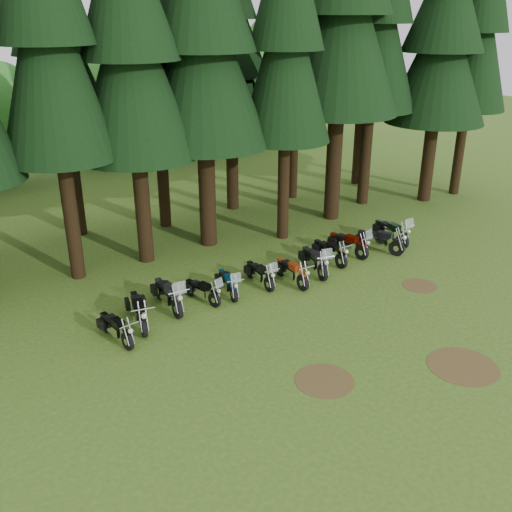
# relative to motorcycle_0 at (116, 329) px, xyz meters

# --- Properties ---
(ground) EXTENTS (120.00, 120.00, 0.00)m
(ground) POSITION_rel_motorcycle_0_xyz_m (7.07, -3.83, -0.44)
(ground) COLOR #365A17
(ground) RESTS_ON ground
(pine_front_3) EXTENTS (4.32, 4.32, 17.57)m
(pine_front_3) POSITION_rel_motorcycle_0_xyz_m (0.79, 5.68, 10.08)
(pine_front_3) COLOR black
(pine_front_3) RESTS_ON ground
(pine_front_4) EXTENTS (4.95, 4.95, 16.33)m
(pine_front_4) POSITION_rel_motorcycle_0_xyz_m (3.87, 5.58, 9.34)
(pine_front_4) COLOR black
(pine_front_4) RESTS_ON ground
(pine_front_5) EXTENTS (5.81, 5.81, 16.72)m
(pine_front_5) POSITION_rel_motorcycle_0_xyz_m (7.14, 5.62, 9.57)
(pine_front_5) COLOR black
(pine_front_5) RESTS_ON ground
(pine_front_6) EXTENTS (4.15, 4.15, 16.75)m
(pine_front_6) POSITION_rel_motorcycle_0_xyz_m (10.51, 4.20, 9.59)
(pine_front_6) COLOR black
(pine_front_6) RESTS_ON ground
(pine_front_9) EXTENTS (5.44, 5.44, 15.89)m
(pine_front_9) POSITION_rel_motorcycle_0_xyz_m (21.01, 4.00, 9.07)
(pine_front_9) COLOR black
(pine_front_9) RESTS_ON ground
(pine_front_10) EXTENTS (4.25, 4.25, 17.69)m
(pine_front_10) POSITION_rel_motorcycle_0_xyz_m (23.59, 3.80, 10.15)
(pine_front_10) COLOR black
(pine_front_10) RESTS_ON ground
(pine_back_2) EXTENTS (4.85, 4.85, 16.30)m
(pine_back_2) POSITION_rel_motorcycle_0_xyz_m (2.69, 10.58, 9.32)
(pine_back_2) COLOR black
(pine_back_2) RESTS_ON ground
(pine_back_3) EXTENTS (4.35, 4.35, 16.20)m
(pine_back_3) POSITION_rel_motorcycle_0_xyz_m (6.70, 9.11, 9.26)
(pine_back_3) COLOR black
(pine_back_3) RESTS_ON ground
(pine_back_4) EXTENTS (4.94, 4.94, 13.78)m
(pine_back_4) POSITION_rel_motorcycle_0_xyz_m (11.11, 9.42, 7.81)
(pine_back_4) COLOR black
(pine_back_4) RESTS_ON ground
(pine_back_5) EXTENTS (3.94, 3.94, 16.33)m
(pine_back_5) POSITION_rel_motorcycle_0_xyz_m (15.15, 9.03, 9.34)
(pine_back_5) COLOR black
(pine_back_5) RESTS_ON ground
(pine_back_6) EXTENTS (4.59, 4.59, 16.58)m
(pine_back_6) POSITION_rel_motorcycle_0_xyz_m (20.44, 8.96, 9.49)
(pine_back_6) COLOR black
(pine_back_6) RESTS_ON ground
(decid_3) EXTENTS (6.12, 5.95, 7.65)m
(decid_3) POSITION_rel_motorcycle_0_xyz_m (2.36, 21.30, 4.07)
(decid_3) COLOR black
(decid_3) RESTS_ON ground
(decid_4) EXTENTS (5.93, 5.76, 7.41)m
(decid_4) POSITION_rel_motorcycle_0_xyz_m (8.65, 22.50, 3.93)
(decid_4) COLOR black
(decid_4) RESTS_ON ground
(decid_5) EXTENTS (8.45, 8.21, 10.56)m
(decid_5) POSITION_rel_motorcycle_0_xyz_m (15.37, 21.89, 5.79)
(decid_5) COLOR black
(decid_5) RESTS_ON ground
(decid_6) EXTENTS (7.06, 6.86, 8.82)m
(decid_6) POSITION_rel_motorcycle_0_xyz_m (21.93, 23.18, 4.76)
(decid_6) COLOR black
(decid_6) RESTS_ON ground
(decid_7) EXTENTS (8.44, 8.20, 10.55)m
(decid_7) POSITION_rel_motorcycle_0_xyz_m (26.54, 23.00, 5.78)
(decid_7) COLOR black
(decid_7) RESTS_ON ground
(dirt_patch_0) EXTENTS (1.80, 1.80, 0.01)m
(dirt_patch_0) POSITION_rel_motorcycle_0_xyz_m (4.07, -5.83, -0.43)
(dirt_patch_0) COLOR #4C3D1E
(dirt_patch_0) RESTS_ON ground
(dirt_patch_1) EXTENTS (1.40, 1.40, 0.01)m
(dirt_patch_1) POSITION_rel_motorcycle_0_xyz_m (11.57, -3.33, -0.43)
(dirt_patch_1) COLOR #4C3D1E
(dirt_patch_1) RESTS_ON ground
(dirt_patch_2) EXTENTS (2.20, 2.20, 0.01)m
(dirt_patch_2) POSITION_rel_motorcycle_0_xyz_m (8.07, -7.83, -0.43)
(dirt_patch_2) COLOR #4C3D1E
(dirt_patch_2) RESTS_ON ground
(motorcycle_0) EXTENTS (0.37, 2.12, 0.86)m
(motorcycle_0) POSITION_rel_motorcycle_0_xyz_m (0.00, 0.00, 0.00)
(motorcycle_0) COLOR black
(motorcycle_0) RESTS_ON ground
(motorcycle_1) EXTENTS (0.80, 2.38, 0.99)m
(motorcycle_1) POSITION_rel_motorcycle_0_xyz_m (1.10, 0.54, 0.06)
(motorcycle_1) COLOR black
(motorcycle_1) RESTS_ON ground
(motorcycle_2) EXTENTS (0.58, 2.48, 1.56)m
(motorcycle_2) POSITION_rel_motorcycle_0_xyz_m (2.50, 0.99, 0.08)
(motorcycle_2) COLOR black
(motorcycle_2) RESTS_ON ground
(motorcycle_3) EXTENTS (0.62, 1.99, 1.25)m
(motorcycle_3) POSITION_rel_motorcycle_0_xyz_m (3.81, 0.73, -0.02)
(motorcycle_3) COLOR black
(motorcycle_3) RESTS_ON ground
(motorcycle_4) EXTENTS (0.79, 2.08, 1.31)m
(motorcycle_4) POSITION_rel_motorcycle_0_xyz_m (4.94, 0.67, -0.00)
(motorcycle_4) COLOR black
(motorcycle_4) RESTS_ON ground
(motorcycle_5) EXTENTS (0.49, 2.13, 1.34)m
(motorcycle_5) POSITION_rel_motorcycle_0_xyz_m (6.43, 0.59, 0.01)
(motorcycle_5) COLOR black
(motorcycle_5) RESTS_ON ground
(motorcycle_6) EXTENTS (0.40, 2.26, 0.92)m
(motorcycle_6) POSITION_rel_motorcycle_0_xyz_m (7.57, -0.04, 0.03)
(motorcycle_6) COLOR black
(motorcycle_6) RESTS_ON ground
(motorcycle_7) EXTENTS (0.99, 2.40, 1.53)m
(motorcycle_7) POSITION_rel_motorcycle_0_xyz_m (8.98, 0.17, 0.07)
(motorcycle_7) COLOR black
(motorcycle_7) RESTS_ON ground
(motorcycle_8) EXTENTS (0.35, 2.25, 0.91)m
(motorcycle_8) POSITION_rel_motorcycle_0_xyz_m (10.26, 0.62, 0.03)
(motorcycle_8) COLOR black
(motorcycle_8) RESTS_ON ground
(motorcycle_9) EXTENTS (0.55, 2.38, 1.49)m
(motorcycle_9) POSITION_rel_motorcycle_0_xyz_m (11.53, 0.75, 0.06)
(motorcycle_9) COLOR black
(motorcycle_9) RESTS_ON ground
(motorcycle_10) EXTENTS (0.97, 2.35, 0.99)m
(motorcycle_10) POSITION_rel_motorcycle_0_xyz_m (12.93, 0.15, 0.07)
(motorcycle_10) COLOR black
(motorcycle_10) RESTS_ON ground
(motorcycle_11) EXTENTS (0.66, 2.51, 1.57)m
(motorcycle_11) POSITION_rel_motorcycle_0_xyz_m (14.21, 0.58, 0.09)
(motorcycle_11) COLOR black
(motorcycle_11) RESTS_ON ground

